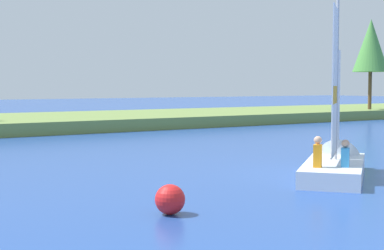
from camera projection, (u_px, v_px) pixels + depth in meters
The scene contains 4 objects.
shore_bank at pixel (1, 124), 32.89m from camera, with size 80.00×10.78×0.67m, color olive.
shoreline_tree_centre at pixel (371, 46), 44.08m from camera, with size 2.65×2.65×6.79m.
sailboat at pixel (336, 160), 16.54m from camera, with size 4.73×4.24×5.65m.
channel_buoy at pixel (170, 199), 11.27m from camera, with size 0.59×0.59×0.59m, color red.
Camera 1 is at (-9.04, -3.01, 2.49)m, focal length 54.80 mm.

